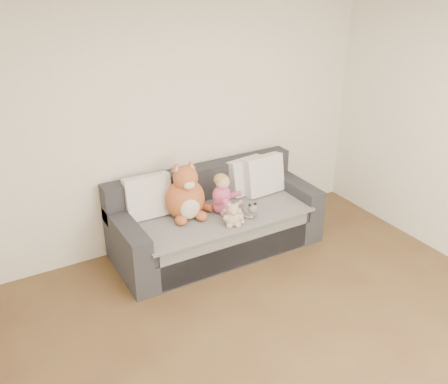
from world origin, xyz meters
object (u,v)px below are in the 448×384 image
Objects in this scene: teddy_bear at (233,216)px; sippy_cup at (232,209)px; sofa at (215,222)px; plush_cat at (186,196)px; toddler at (224,197)px.

sippy_cup is (0.13, 0.22, -0.05)m from teddy_bear.
sippy_cup is (0.11, -0.18, 0.22)m from sofa.
sippy_cup is at bearing -16.52° from plush_cat.
plush_cat is 6.21× the size of sippy_cup.
sippy_cup is at bearing 81.04° from teddy_bear.
teddy_bear is 0.26m from sippy_cup.
sofa is 3.49× the size of plush_cat.
plush_cat is at bearing 179.59° from sofa.
plush_cat is 2.46× the size of teddy_bear.
sofa reaches higher than sippy_cup.
plush_cat is (-0.37, 0.13, 0.05)m from toddler.
toddler is 0.40m from plush_cat.
teddy_bear is (-0.06, -0.27, -0.08)m from toddler.
toddler is at bearing 145.47° from sippy_cup.
toddler is at bearing -13.98° from plush_cat.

